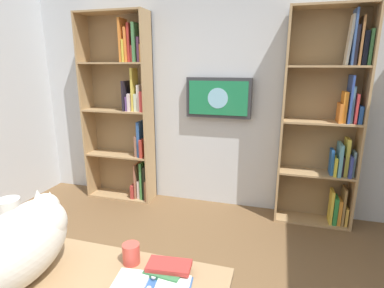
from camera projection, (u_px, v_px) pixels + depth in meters
name	position (u px, v px, depth m)	size (l,w,h in m)	color
wall_back	(214.00, 91.00, 3.42)	(4.52, 0.06, 2.70)	silver
bookshelf_left	(329.00, 124.00, 3.01)	(0.76, 0.28, 2.16)	tan
bookshelf_right	(125.00, 111.00, 3.61)	(0.84, 0.28, 2.21)	tan
wall_mounted_tv	(218.00, 98.00, 3.34)	(0.72, 0.07, 0.44)	#333338
cat	(22.00, 241.00, 1.28)	(0.28, 0.67, 0.34)	silver
paper_towel_roll	(11.00, 221.00, 1.56)	(0.11, 0.11, 0.24)	white
coffee_mug	(131.00, 254.00, 1.40)	(0.08, 0.08, 0.10)	#D84C3F
desk_book_stack	(167.00, 268.00, 1.34)	(0.20, 0.15, 0.05)	#387A47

